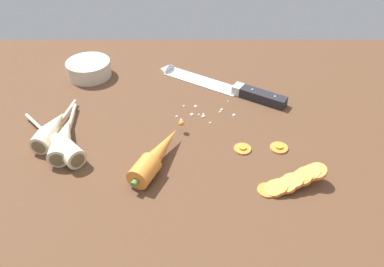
# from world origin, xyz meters

# --- Properties ---
(ground_plane) EXTENTS (1.20, 0.90, 0.04)m
(ground_plane) POSITION_xyz_m (0.00, 0.00, -0.02)
(ground_plane) COLOR brown
(chefs_knife) EXTENTS (0.31, 0.21, 0.04)m
(chefs_knife) POSITION_xyz_m (0.06, 0.19, 0.01)
(chefs_knife) COLOR silver
(chefs_knife) RESTS_ON ground_plane
(whole_carrot) EXTENTS (0.10, 0.19, 0.04)m
(whole_carrot) POSITION_xyz_m (-0.07, -0.09, 0.02)
(whole_carrot) COLOR orange
(whole_carrot) RESTS_ON ground_plane
(parsnip_front) EXTENTS (0.05, 0.20, 0.04)m
(parsnip_front) POSITION_xyz_m (-0.25, -0.04, 0.02)
(parsnip_front) COLOR beige
(parsnip_front) RESTS_ON ground_plane
(parsnip_mid_left) EXTENTS (0.06, 0.18, 0.04)m
(parsnip_mid_left) POSITION_xyz_m (-0.29, -0.01, 0.02)
(parsnip_mid_left) COLOR beige
(parsnip_mid_left) RESTS_ON ground_plane
(parsnip_mid_right) EXTENTS (0.17, 0.17, 0.04)m
(parsnip_mid_right) POSITION_xyz_m (-0.26, -0.06, 0.02)
(parsnip_mid_right) COLOR beige
(parsnip_mid_right) RESTS_ON ground_plane
(carrot_slice_stack) EXTENTS (0.12, 0.06, 0.04)m
(carrot_slice_stack) POSITION_xyz_m (0.18, -0.15, 0.01)
(carrot_slice_stack) COLOR orange
(carrot_slice_stack) RESTS_ON ground_plane
(carrot_slice_stray_near) EXTENTS (0.03, 0.03, 0.01)m
(carrot_slice_stray_near) POSITION_xyz_m (0.10, -0.05, 0.00)
(carrot_slice_stray_near) COLOR orange
(carrot_slice_stray_near) RESTS_ON ground_plane
(carrot_slice_stray_mid) EXTENTS (0.04, 0.04, 0.01)m
(carrot_slice_stray_mid) POSITION_xyz_m (0.17, -0.05, 0.00)
(carrot_slice_stray_mid) COLOR orange
(carrot_slice_stray_mid) RESTS_ON ground_plane
(prep_bowl) EXTENTS (0.11, 0.11, 0.04)m
(prep_bowl) POSITION_xyz_m (-0.26, 0.24, 0.02)
(prep_bowl) COLOR beige
(prep_bowl) RESTS_ON ground_plane
(mince_crumbs) EXTENTS (0.13, 0.09, 0.01)m
(mince_crumbs) POSITION_xyz_m (0.03, 0.07, 0.00)
(mince_crumbs) COLOR silver
(mince_crumbs) RESTS_ON ground_plane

